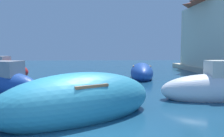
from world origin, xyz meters
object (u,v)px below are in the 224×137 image
moored_boat_3 (80,101)px  waterfront_building_far (221,31)px  moored_boat_2 (216,88)px  moored_boat_1 (142,73)px  moored_boat_6 (2,83)px

moored_boat_3 → waterfront_building_far: (12.79, 14.73, 3.59)m
moored_boat_2 → moored_boat_3: 6.20m
waterfront_building_far → moored_boat_1: bearing=-151.2°
moored_boat_2 → moored_boat_6: moored_boat_2 is taller
moored_boat_1 → moored_boat_3: bearing=165.6°
moored_boat_1 → moored_boat_3: size_ratio=0.84×
moored_boat_1 → waterfront_building_far: waterfront_building_far is taller
moored_boat_1 → moored_boat_6: moored_boat_6 is taller
moored_boat_3 → moored_boat_6: size_ratio=1.29×
moored_boat_2 → moored_boat_3: bearing=23.8°
moored_boat_1 → moored_boat_6: size_ratio=1.09×
moored_boat_6 → waterfront_building_far: waterfront_building_far is taller
moored_boat_1 → moored_boat_2: 7.70m
moored_boat_1 → moored_boat_6: bearing=130.2°
moored_boat_1 → waterfront_building_far: 10.86m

